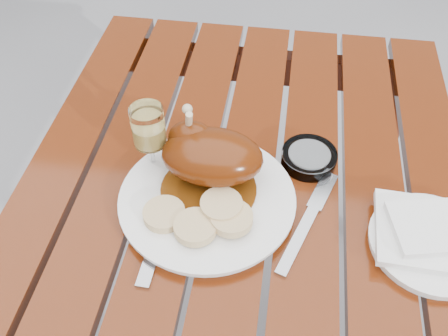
% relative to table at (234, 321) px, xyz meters
% --- Properties ---
extents(table, '(0.80, 1.20, 0.75)m').
position_rel_table_xyz_m(table, '(0.00, 0.00, 0.00)').
color(table, maroon).
rests_on(table, ground).
extents(dinner_plate, '(0.32, 0.32, 0.02)m').
position_rel_table_xyz_m(dinner_plate, '(-0.06, 0.03, 0.38)').
color(dinner_plate, white).
rests_on(dinner_plate, table).
extents(roast_duck, '(0.18, 0.18, 0.13)m').
position_rel_table_xyz_m(roast_duck, '(-0.06, 0.08, 0.44)').
color(roast_duck, '#552909').
rests_on(roast_duck, dinner_plate).
extents(bread_dumplings, '(0.18, 0.11, 0.03)m').
position_rel_table_xyz_m(bread_dumplings, '(-0.05, -0.03, 0.41)').
color(bread_dumplings, '#CFB27E').
rests_on(bread_dumplings, dinner_plate).
extents(wine_glass, '(0.08, 0.08, 0.14)m').
position_rel_table_xyz_m(wine_glass, '(-0.17, 0.09, 0.45)').
color(wine_glass, '#F1D46D').
rests_on(wine_glass, table).
extents(side_plate, '(0.20, 0.20, 0.02)m').
position_rel_table_xyz_m(side_plate, '(0.31, -0.01, 0.38)').
color(side_plate, white).
rests_on(side_plate, table).
extents(napkin, '(0.16, 0.15, 0.01)m').
position_rel_table_xyz_m(napkin, '(0.30, 0.00, 0.40)').
color(napkin, white).
rests_on(napkin, side_plate).
extents(ashtray, '(0.12, 0.12, 0.03)m').
position_rel_table_xyz_m(ashtray, '(0.11, 0.15, 0.39)').
color(ashtray, '#B2B7BC').
rests_on(ashtray, table).
extents(fork, '(0.03, 0.18, 0.01)m').
position_rel_table_xyz_m(fork, '(-0.12, -0.06, 0.38)').
color(fork, gray).
rests_on(fork, table).
extents(knife, '(0.08, 0.20, 0.01)m').
position_rel_table_xyz_m(knife, '(0.11, -0.00, 0.38)').
color(knife, gray).
rests_on(knife, table).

